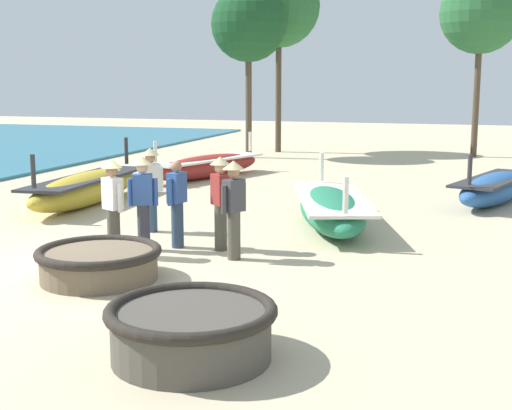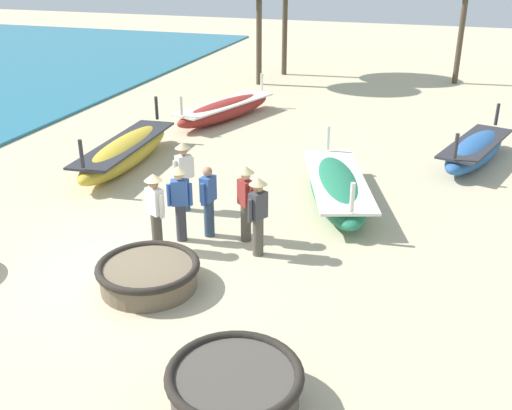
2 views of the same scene
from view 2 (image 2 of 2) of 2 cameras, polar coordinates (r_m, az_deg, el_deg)
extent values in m
plane|color=#C6B793|center=(11.80, -13.04, -6.39)|extent=(80.00, 80.00, 0.00)
cylinder|color=brown|center=(11.15, -10.18, -6.72)|extent=(1.75, 1.75, 0.44)
torus|color=#28231E|center=(11.04, -10.26, -5.75)|extent=(1.89, 1.89, 0.14)
cylinder|color=#4C473F|center=(8.44, -2.04, -17.24)|extent=(1.74, 1.74, 0.54)
torus|color=#28231E|center=(8.26, -2.07, -15.82)|extent=(1.87, 1.87, 0.14)
ellipsoid|color=#285693|center=(18.12, 20.12, 4.85)|extent=(2.21, 4.20, 0.74)
cube|color=#2D2D33|center=(18.05, 20.23, 5.56)|extent=(2.15, 3.90, 0.06)
cylinder|color=#2D2D33|center=(19.70, 21.98, 8.01)|extent=(0.10, 0.10, 0.66)
cylinder|color=#2D2D33|center=(16.20, 18.52, 5.35)|extent=(0.10, 0.10, 0.66)
ellipsoid|color=maroon|center=(21.43, -2.97, 9.02)|extent=(2.48, 4.88, 0.70)
cube|color=silver|center=(21.38, -2.98, 9.60)|extent=(2.39, 4.52, 0.06)
cylinder|color=silver|center=(22.99, 0.56, 11.64)|extent=(0.10, 0.10, 0.63)
cylinder|color=silver|center=(19.68, -7.14, 9.37)|extent=(0.10, 0.10, 0.63)
ellipsoid|color=#237551|center=(14.55, 7.72, 1.58)|extent=(2.57, 4.61, 0.72)
cube|color=silver|center=(14.46, 7.77, 2.42)|extent=(2.51, 4.29, 0.06)
cylinder|color=silver|center=(16.24, 6.86, 6.39)|extent=(0.10, 0.10, 0.65)
cylinder|color=silver|center=(12.44, 9.15, 0.71)|extent=(0.10, 0.10, 0.65)
ellipsoid|color=gold|center=(17.24, -12.31, 4.94)|extent=(1.32, 4.95, 0.79)
cube|color=#2D2D33|center=(17.16, -12.38, 5.73)|extent=(1.34, 4.56, 0.06)
cylinder|color=#2D2D33|center=(18.98, -9.46, 9.10)|extent=(0.10, 0.10, 0.71)
cylinder|color=#2D2D33|center=(15.16, -16.30, 4.71)|extent=(0.10, 0.10, 0.71)
cylinder|color=#2D425B|center=(12.79, -4.49, -1.26)|extent=(0.22, 0.22, 0.82)
cube|color=#33569E|center=(12.51, -4.58, 1.56)|extent=(0.27, 0.37, 0.54)
sphere|color=#A37556|center=(12.37, -4.64, 3.19)|extent=(0.20, 0.20, 0.20)
cylinder|color=#33569E|center=(12.36, -5.11, 1.00)|extent=(0.09, 0.09, 0.48)
cylinder|color=#33569E|center=(12.70, -4.06, 1.69)|extent=(0.09, 0.09, 0.48)
cylinder|color=#4C473D|center=(12.55, -0.97, -1.69)|extent=(0.22, 0.22, 0.82)
cube|color=maroon|center=(12.27, -0.99, 1.18)|extent=(0.40, 0.39, 0.54)
sphere|color=#DBB28E|center=(12.13, -1.00, 2.84)|extent=(0.20, 0.20, 0.20)
cylinder|color=maroon|center=(12.12, -0.46, 0.62)|extent=(0.09, 0.09, 0.48)
cylinder|color=maroon|center=(12.47, -1.50, 1.30)|extent=(0.09, 0.09, 0.48)
cone|color=#D1BC84|center=(12.08, -1.01, 3.41)|extent=(0.36, 0.36, 0.14)
cylinder|color=#2D425B|center=(14.07, -6.77, 1.06)|extent=(0.22, 0.22, 0.82)
cube|color=silver|center=(13.82, -6.91, 3.66)|extent=(0.38, 0.40, 0.54)
sphere|color=#A37556|center=(13.70, -6.98, 5.15)|extent=(0.20, 0.20, 0.20)
cylinder|color=silver|center=(13.75, -7.71, 3.28)|extent=(0.09, 0.09, 0.48)
cylinder|color=silver|center=(13.93, -6.09, 3.65)|extent=(0.09, 0.09, 0.48)
cone|color=#D1BC84|center=(13.66, -7.01, 5.67)|extent=(0.36, 0.36, 0.14)
cylinder|color=#4C473D|center=(11.97, 0.19, -3.01)|extent=(0.22, 0.22, 0.82)
cube|color=#3D3D42|center=(11.68, 0.20, -0.03)|extent=(0.35, 0.40, 0.54)
sphere|color=#A37556|center=(11.53, 0.20, 1.70)|extent=(0.20, 0.20, 0.20)
cylinder|color=#3D3D42|center=(11.84, 0.96, 0.05)|extent=(0.09, 0.09, 0.48)
cylinder|color=#3D3D42|center=(11.56, -0.58, -0.56)|extent=(0.09, 0.09, 0.48)
cone|color=#D1BC84|center=(11.49, 0.20, 2.30)|extent=(0.36, 0.36, 0.14)
cylinder|color=#383842|center=(12.66, -7.15, -1.65)|extent=(0.22, 0.22, 0.82)
cube|color=#33569E|center=(12.38, -7.30, 1.19)|extent=(0.40, 0.33, 0.54)
sphere|color=#DBB28E|center=(12.24, -7.39, 2.83)|extent=(0.20, 0.20, 0.20)
cylinder|color=#33569E|center=(12.39, -6.28, 1.01)|extent=(0.09, 0.09, 0.48)
cylinder|color=#33569E|center=(12.41, -8.31, 0.94)|extent=(0.09, 0.09, 0.48)
cone|color=#D1BC84|center=(12.20, -7.43, 3.40)|extent=(0.36, 0.36, 0.14)
cylinder|color=#4C473D|center=(12.32, -9.41, -2.54)|extent=(0.22, 0.22, 0.82)
cube|color=silver|center=(12.04, -9.62, 0.36)|extent=(0.40, 0.35, 0.54)
sphere|color=#A37556|center=(11.89, -9.75, 2.04)|extent=(0.20, 0.20, 0.20)
cylinder|color=silver|center=(11.89, -8.98, -0.15)|extent=(0.09, 0.09, 0.48)
cylinder|color=silver|center=(12.22, -10.22, 0.43)|extent=(0.09, 0.09, 0.48)
cone|color=#D1BC84|center=(11.85, -9.79, 2.63)|extent=(0.36, 0.36, 0.14)
cylinder|color=#4C3D2D|center=(28.37, 18.95, 15.25)|extent=(0.24, 0.24, 4.38)
cylinder|color=#4C3D2D|center=(28.88, 2.77, 16.93)|extent=(0.24, 0.24, 4.73)
cylinder|color=#4C3D2D|center=(26.75, 0.29, 15.66)|extent=(0.24, 0.24, 4.04)
camera|label=1|loc=(3.01, 58.58, -80.79)|focal=50.00mm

